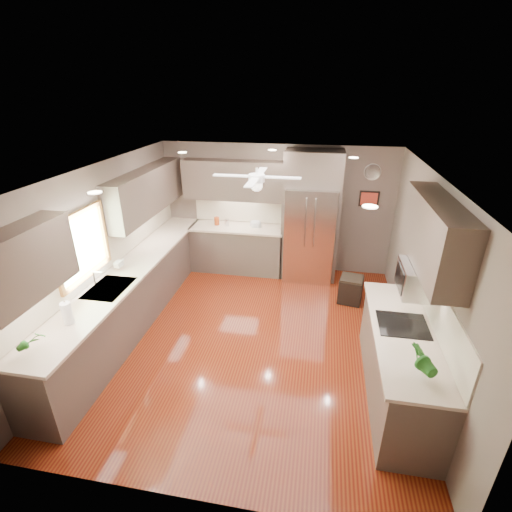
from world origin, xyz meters
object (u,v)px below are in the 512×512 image
(stool, at_px, (351,289))
(potted_plant_right, at_px, (423,360))
(microwave, at_px, (419,279))
(canister_b, at_px, (227,222))
(canister_a, at_px, (217,221))
(soap_bottle, at_px, (120,263))
(potted_plant_left, at_px, (32,340))
(refrigerator, at_px, (311,219))
(bowl, at_px, (255,226))
(paper_towel, at_px, (67,313))

(stool, bearing_deg, potted_plant_right, -81.30)
(microwave, bearing_deg, canister_b, 137.13)
(potted_plant_right, distance_m, microwave, 1.05)
(canister_a, bearing_deg, soap_bottle, -113.01)
(potted_plant_left, bearing_deg, potted_plant_right, 5.35)
(potted_plant_right, bearing_deg, canister_b, 127.52)
(soap_bottle, bearing_deg, refrigerator, 37.13)
(soap_bottle, distance_m, microwave, 4.16)
(potted_plant_right, xyz_separation_m, bowl, (-2.29, 3.74, -0.16))
(canister_b, distance_m, stool, 2.70)
(canister_a, bearing_deg, refrigerator, -1.94)
(potted_plant_right, relative_size, refrigerator, 0.15)
(canister_a, distance_m, potted_plant_right, 4.85)
(canister_b, height_order, soap_bottle, soap_bottle)
(canister_b, relative_size, stool, 0.29)
(canister_a, height_order, paper_towel, paper_towel)
(bowl, bearing_deg, stool, -25.87)
(bowl, distance_m, stool, 2.19)
(canister_a, bearing_deg, paper_towel, -102.47)
(potted_plant_left, xyz_separation_m, microwave, (3.98, 1.34, 0.38))
(refrigerator, xyz_separation_m, paper_towel, (-2.64, -3.51, -0.11))
(microwave, distance_m, paper_towel, 4.07)
(canister_a, relative_size, potted_plant_right, 0.44)
(canister_a, bearing_deg, potted_plant_right, -50.63)
(potted_plant_right, bearing_deg, canister_a, 129.37)
(canister_a, relative_size, bowl, 0.70)
(potted_plant_right, bearing_deg, paper_towel, 177.39)
(canister_b, distance_m, potted_plant_left, 4.22)
(bowl, bearing_deg, refrigerator, -2.85)
(canister_a, relative_size, stool, 0.35)
(paper_towel, bearing_deg, canister_b, 74.22)
(potted_plant_left, height_order, stool, potted_plant_left)
(refrigerator, bearing_deg, soap_bottle, -142.87)
(microwave, bearing_deg, potted_plant_right, -95.79)
(paper_towel, bearing_deg, stool, 37.80)
(canister_a, relative_size, canister_b, 1.19)
(stool, height_order, paper_towel, paper_towel)
(soap_bottle, xyz_separation_m, stool, (3.56, 1.25, -0.80))
(soap_bottle, xyz_separation_m, bowl, (1.70, 2.15, -0.07))
(soap_bottle, height_order, microwave, microwave)
(soap_bottle, xyz_separation_m, microwave, (4.09, -0.61, 0.44))
(canister_a, height_order, potted_plant_left, potted_plant_left)
(microwave, bearing_deg, refrigerator, 116.09)
(potted_plant_right, bearing_deg, refrigerator, 108.40)
(canister_a, distance_m, paper_towel, 3.66)
(soap_bottle, height_order, paper_towel, paper_towel)
(soap_bottle, relative_size, bowl, 0.84)
(soap_bottle, distance_m, potted_plant_left, 1.96)
(canister_a, height_order, soap_bottle, soap_bottle)
(bowl, xyz_separation_m, stool, (1.86, -0.90, -0.73))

